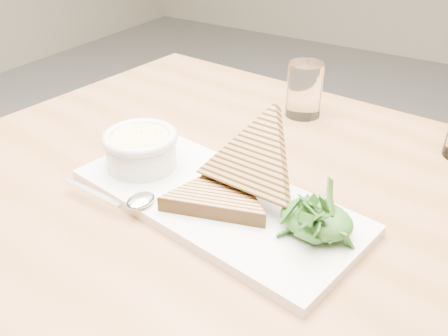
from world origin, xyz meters
The scene contains 13 objects.
table_top centered at (0.20, -0.08, 0.73)m, with size 1.16×0.78×0.04m, color #A06741.
table_leg_bl centered at (-0.33, 0.25, 0.35)m, with size 0.06×0.06×0.71m, color #A06741.
platter centered at (0.11, -0.15, 0.76)m, with size 0.41×0.19×0.02m, color silver.
soup_bowl centered at (-0.03, -0.14, 0.79)m, with size 0.10×0.10×0.04m, color silver.
soup centered at (-0.03, -0.14, 0.81)m, with size 0.09×0.09×0.01m, color #F5E195.
bowl_rim centered at (-0.03, -0.14, 0.81)m, with size 0.11×0.11×0.01m, color silver.
sandwich_flat centered at (0.12, -0.16, 0.78)m, with size 0.17×0.17×0.02m, color #B9854C, non-canonical shape.
sandwich_lean centered at (0.15, -0.12, 0.82)m, with size 0.17×0.17×0.09m, color #B9854C, non-canonical shape.
salad_base centered at (0.25, -0.15, 0.78)m, with size 0.09×0.07×0.04m, color #1C4713.
arugula_pile centered at (0.25, -0.15, 0.79)m, with size 0.11×0.10×0.05m, color #376926, non-canonical shape.
spoon_bowl centered at (0.03, -0.22, 0.77)m, with size 0.03×0.04×0.01m, color silver.
spoon_handle centered at (-0.04, -0.24, 0.77)m, with size 0.11×0.01×0.00m, color silver.
glass_near centered at (0.08, 0.19, 0.80)m, with size 0.07×0.07×0.10m, color white.
Camera 1 is at (0.42, -0.62, 1.15)m, focal length 40.00 mm.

